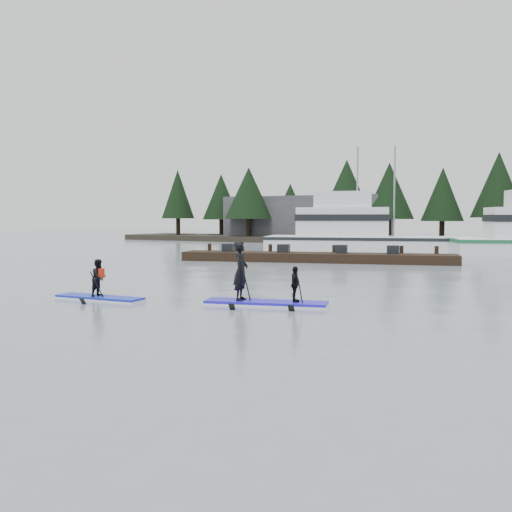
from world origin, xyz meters
The scene contains 10 objects.
ground centered at (0.00, 0.00, 0.00)m, with size 160.00×160.00×0.00m, color slate.
far_shore centered at (0.00, 42.00, 0.30)m, with size 70.00×8.00×0.60m, color #2D281E.
treeline centered at (0.00, 42.00, 0.00)m, with size 60.00×4.00×8.00m, color black, non-canonical shape.
waterfront_building centered at (-14.00, 44.00, 2.50)m, with size 18.00×6.00×5.00m, color #4C4C51.
fishing_boat_large centered at (-2.95, 29.14, 0.68)m, with size 16.48×8.55×9.16m.
floating_dock centered at (-1.89, 17.21, 0.27)m, with size 16.42×2.19×0.55m, color black.
buoy_a centered at (-12.04, 25.45, 0.00)m, with size 0.49×0.49×0.49m, color #FE230C.
buoy_b centered at (0.84, 20.64, 0.00)m, with size 0.57×0.57×0.57m, color #FE230C.
paddleboard_solo centered at (-2.22, -0.76, 0.44)m, with size 3.16×1.12×1.81m.
paddleboard_duo centered at (2.93, 0.71, 0.62)m, with size 3.87×1.84×2.48m.
Camera 1 is at (11.09, -14.71, 2.72)m, focal length 40.00 mm.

